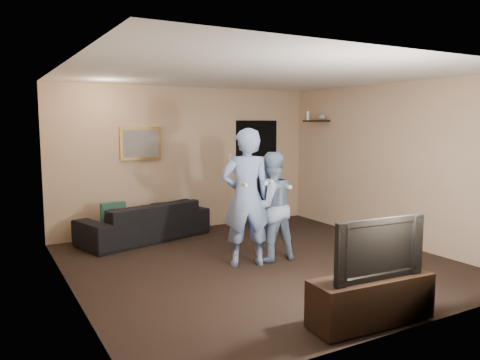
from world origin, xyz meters
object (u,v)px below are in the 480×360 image
sofa (145,221)px  wii_player_left (246,197)px  wii_player_right (270,206)px  tv_console (371,299)px  television (373,247)px

sofa → wii_player_left: size_ratio=1.16×
wii_player_right → sofa: bearing=120.6°
wii_player_left → wii_player_right: size_ratio=1.22×
tv_console → television: bearing=0.0°
sofa → wii_player_right: wii_player_right is taller
sofa → wii_player_right: bearing=104.5°
tv_console → television: size_ratio=1.24×
tv_console → sofa: bearing=104.9°
wii_player_left → wii_player_right: (0.42, 0.04, -0.17)m
television → wii_player_right: size_ratio=0.66×
television → wii_player_left: (-0.09, 2.26, 0.17)m
wii_player_left → television: bearing=-87.7°
television → wii_player_right: 2.33m
sofa → wii_player_right: 2.39m
wii_player_right → tv_console: bearing=-98.2°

